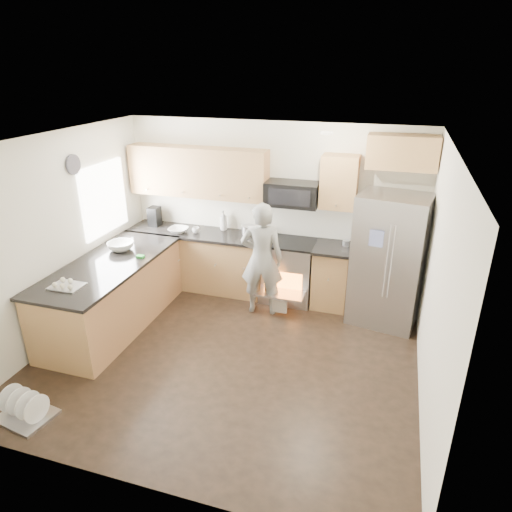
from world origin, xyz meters
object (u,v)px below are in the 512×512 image
(stove_range, at_px, (289,257))
(person, at_px, (262,259))
(dish_rack, at_px, (25,410))
(refrigerator, at_px, (388,261))

(stove_range, xyz_separation_m, person, (-0.27, -0.51, 0.14))
(stove_range, bearing_deg, dish_rack, -120.55)
(dish_rack, bearing_deg, refrigerator, 42.25)
(stove_range, relative_size, dish_rack, 3.05)
(person, distance_m, dish_rack, 3.34)
(person, bearing_deg, refrigerator, -179.64)
(refrigerator, relative_size, person, 1.10)
(person, bearing_deg, stove_range, -126.24)
(stove_range, bearing_deg, refrigerator, -9.70)
(dish_rack, bearing_deg, person, 58.93)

